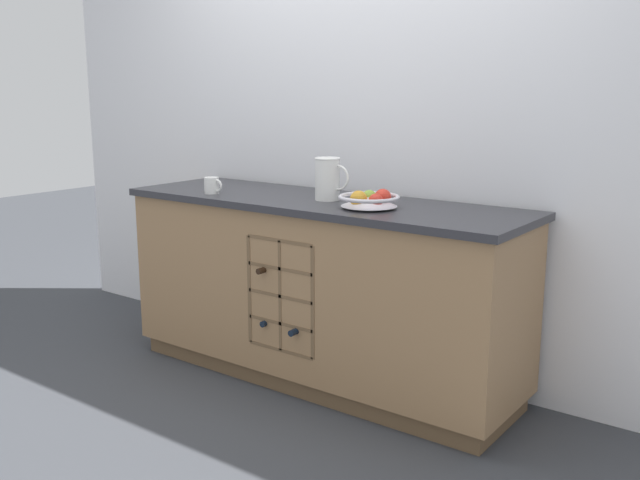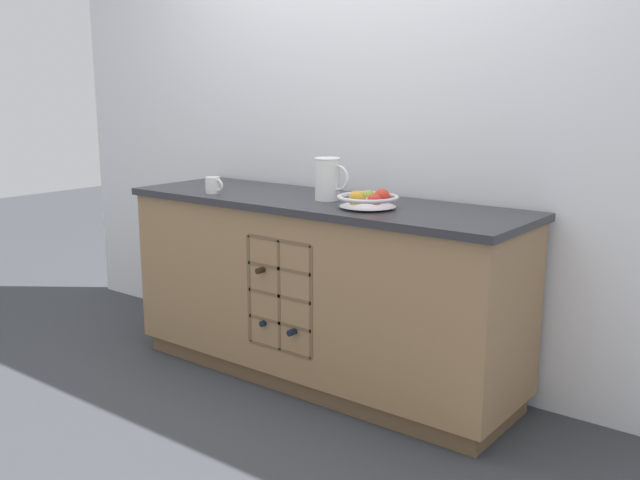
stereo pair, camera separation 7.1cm
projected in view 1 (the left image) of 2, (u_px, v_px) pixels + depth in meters
name	position (u px, v px, depth m)	size (l,w,h in m)	color
ground_plane	(320.00, 377.00, 3.60)	(14.00, 14.00, 0.00)	#383A3F
back_wall	(362.00, 119.00, 3.61)	(4.42, 0.06, 2.55)	white
kitchen_island	(320.00, 289.00, 3.50)	(2.06, 0.64, 0.91)	brown
fruit_bowl	(370.00, 199.00, 3.14)	(0.27, 0.27, 0.08)	silver
white_pitcher	(328.00, 178.00, 3.36)	(0.18, 0.12, 0.20)	white
ceramic_mug	(212.00, 185.00, 3.58)	(0.11, 0.07, 0.08)	white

